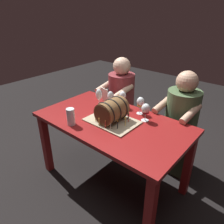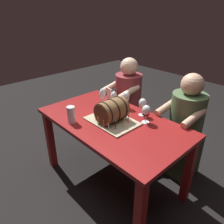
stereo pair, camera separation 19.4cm
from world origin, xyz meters
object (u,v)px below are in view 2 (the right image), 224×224
(dining_table, at_px, (112,131))
(person_seated_left, at_px, (128,107))
(wine_glass_empty, at_px, (102,95))
(wine_glass_white, at_px, (126,97))
(wine_glass_rose, at_px, (114,97))
(menu_card, at_px, (110,95))
(beer_pint, at_px, (71,115))
(wine_glass_amber, at_px, (143,104))
(person_seated_right, at_px, (184,131))
(wine_glass_red, at_px, (146,111))
(barrel_cake, at_px, (112,112))

(dining_table, relative_size, person_seated_left, 1.24)
(wine_glass_empty, distance_m, wine_glass_white, 0.25)
(wine_glass_rose, distance_m, menu_card, 0.16)
(wine_glass_empty, xyz_separation_m, beer_pint, (0.06, -0.43, -0.07))
(wine_glass_white, xyz_separation_m, wine_glass_amber, (0.23, -0.01, -0.00))
(wine_glass_amber, bearing_deg, person_seated_left, 145.70)
(beer_pint, height_order, person_seated_right, person_seated_right)
(beer_pint, bearing_deg, wine_glass_white, 78.42)
(wine_glass_red, relative_size, wine_glass_amber, 0.98)
(wine_glass_red, height_order, menu_card, wine_glass_red)
(wine_glass_red, relative_size, beer_pint, 1.10)
(barrel_cake, bearing_deg, wine_glass_rose, 133.60)
(dining_table, height_order, wine_glass_rose, wine_glass_rose)
(wine_glass_empty, bearing_deg, wine_glass_rose, 40.30)
(wine_glass_red, relative_size, person_seated_right, 0.15)
(wine_glass_empty, relative_size, wine_glass_red, 1.20)
(wine_glass_rose, bearing_deg, wine_glass_red, -0.87)
(wine_glass_red, xyz_separation_m, person_seated_right, (0.17, 0.44, -0.32))
(wine_glass_rose, relative_size, beer_pint, 1.15)
(wine_glass_red, relative_size, menu_card, 1.08)
(person_seated_right, bearing_deg, barrel_cake, -120.58)
(barrel_cake, relative_size, menu_card, 2.93)
(wine_glass_empty, bearing_deg, person_seated_right, 36.54)
(barrel_cake, relative_size, wine_glass_rose, 2.58)
(wine_glass_rose, bearing_deg, person_seated_right, 35.94)
(menu_card, relative_size, person_seated_right, 0.14)
(wine_glass_rose, relative_size, person_seated_right, 0.16)
(wine_glass_amber, xyz_separation_m, wine_glass_rose, (-0.32, -0.08, -0.00))
(person_seated_right, bearing_deg, person_seated_left, -179.99)
(beer_pint, relative_size, person_seated_left, 0.14)
(wine_glass_rose, xyz_separation_m, beer_pint, (-0.03, -0.50, -0.04))
(dining_table, bearing_deg, person_seated_right, 57.91)
(wine_glass_rose, height_order, beer_pint, wine_glass_rose)
(person_seated_left, xyz_separation_m, person_seated_right, (0.81, 0.00, 0.00))
(dining_table, distance_m, wine_glass_white, 0.39)
(wine_glass_white, xyz_separation_m, menu_card, (-0.23, -0.02, -0.04))
(wine_glass_amber, distance_m, person_seated_right, 0.56)
(wine_glass_rose, distance_m, person_seated_left, 0.58)
(beer_pint, bearing_deg, dining_table, 51.92)
(wine_glass_rose, bearing_deg, barrel_cake, -46.40)
(beer_pint, bearing_deg, wine_glass_empty, 97.75)
(wine_glass_amber, relative_size, person_seated_left, 0.15)
(wine_glass_white, relative_size, wine_glass_amber, 1.01)
(wine_glass_white, bearing_deg, person_seated_right, 34.05)
(wine_glass_white, bearing_deg, wine_glass_rose, -134.70)
(wine_glass_empty, xyz_separation_m, wine_glass_red, (0.52, 0.07, -0.02))
(dining_table, xyz_separation_m, wine_glass_rose, (-0.20, 0.21, 0.23))
(person_seated_left, relative_size, person_seated_right, 1.01)
(wine_glass_white, bearing_deg, person_seated_left, 130.19)
(barrel_cake, distance_m, person_seated_right, 0.83)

